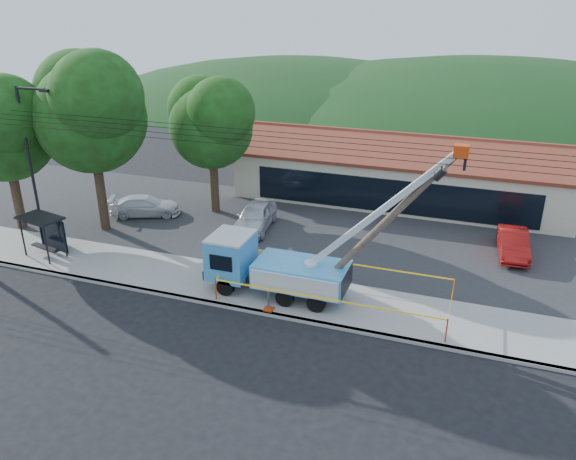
# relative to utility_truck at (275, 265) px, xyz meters

# --- Properties ---
(ground) EXTENTS (120.00, 120.00, 0.00)m
(ground) POSITION_rel_utility_truck_xyz_m (-0.64, -3.92, -1.60)
(ground) COLOR black
(ground) RESTS_ON ground
(curb) EXTENTS (60.00, 0.25, 0.15)m
(curb) POSITION_rel_utility_truck_xyz_m (-0.64, -1.82, -1.52)
(curb) COLOR gray
(curb) RESTS_ON ground
(sidewalk) EXTENTS (60.00, 4.00, 0.15)m
(sidewalk) POSITION_rel_utility_truck_xyz_m (-0.64, 0.08, -1.52)
(sidewalk) COLOR gray
(sidewalk) RESTS_ON ground
(parking_lot) EXTENTS (60.00, 12.00, 0.10)m
(parking_lot) POSITION_rel_utility_truck_xyz_m (-0.64, 8.08, -1.55)
(parking_lot) COLOR #28282B
(parking_lot) RESTS_ON ground
(strip_mall) EXTENTS (22.50, 8.53, 4.67)m
(strip_mall) POSITION_rel_utility_truck_xyz_m (3.36, 16.06, 0.29)
(strip_mall) COLOR #C0BA98
(strip_mall) RESTS_ON ground
(streetlight) EXTENTS (2.13, 0.22, 9.00)m
(streetlight) POSITION_rel_utility_truck_xyz_m (-14.43, 1.08, 3.71)
(streetlight) COLOR black
(streetlight) RESTS_ON ground
(tree_west_near) EXTENTS (7.56, 6.72, 10.80)m
(tree_west_near) POSITION_rel_utility_truck_xyz_m (-12.64, 4.08, 5.93)
(tree_west_near) COLOR #332316
(tree_west_near) RESTS_ON ground
(tree_west_far) EXTENTS (6.84, 6.08, 9.48)m
(tree_west_far) POSITION_rel_utility_truck_xyz_m (-17.64, 2.58, 4.94)
(tree_west_far) COLOR #332316
(tree_west_far) RESTS_ON ground
(tree_lot) EXTENTS (6.30, 5.60, 8.94)m
(tree_lot) POSITION_rel_utility_truck_xyz_m (-7.64, 9.08, 4.61)
(tree_lot) COLOR #332316
(tree_lot) RESTS_ON ground
(hill_west) EXTENTS (78.40, 56.00, 28.00)m
(hill_west) POSITION_rel_utility_truck_xyz_m (-15.64, 51.08, -1.60)
(hill_west) COLOR #153B16
(hill_west) RESTS_ON ground
(hill_center) EXTENTS (89.60, 64.00, 32.00)m
(hill_center) POSITION_rel_utility_truck_xyz_m (9.36, 51.08, -1.60)
(hill_center) COLOR #153B16
(hill_center) RESTS_ON ground
(utility_truck) EXTENTS (11.33, 3.62, 7.95)m
(utility_truck) POSITION_rel_utility_truck_xyz_m (0.00, 0.00, 0.00)
(utility_truck) COLOR black
(utility_truck) RESTS_ON ground
(leaning_pole) EXTENTS (6.40, 1.84, 7.91)m
(leaning_pole) POSITION_rel_utility_truck_xyz_m (5.01, 0.17, 2.81)
(leaning_pole) COLOR #4E3B32
(leaning_pole) RESTS_ON ground
(bus_shelter) EXTENTS (2.64, 1.94, 2.29)m
(bus_shelter) POSITION_rel_utility_truck_xyz_m (-13.20, -0.21, 0.22)
(bus_shelter) COLOR black
(bus_shelter) RESTS_ON ground
(caution_tape) EXTENTS (10.51, 3.76, 1.09)m
(caution_tape) POSITION_rel_utility_truck_xyz_m (2.87, 0.31, -0.65)
(caution_tape) COLOR red
(caution_tape) RESTS_ON ground
(car_silver) EXTENTS (2.43, 4.89, 1.60)m
(car_silver) POSITION_rel_utility_truck_xyz_m (-3.98, 7.13, -1.60)
(car_silver) COLOR silver
(car_silver) RESTS_ON ground
(car_red) EXTENTS (1.77, 4.30, 1.38)m
(car_red) POSITION_rel_utility_truck_xyz_m (10.77, 8.41, -1.60)
(car_red) COLOR maroon
(car_red) RESTS_ON ground
(car_white) EXTENTS (4.79, 3.44, 1.29)m
(car_white) POSITION_rel_utility_truck_xyz_m (-11.54, 6.86, -1.60)
(car_white) COLOR silver
(car_white) RESTS_ON ground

